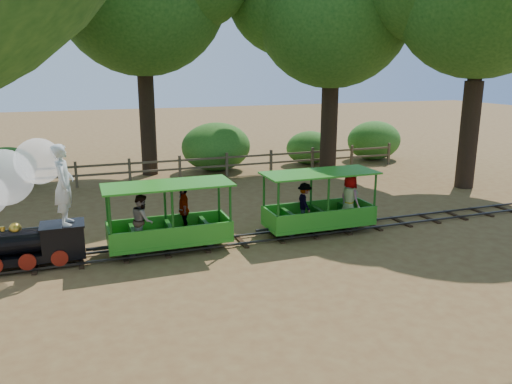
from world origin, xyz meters
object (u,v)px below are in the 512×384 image
object	(u,v)px
locomotive	(20,195)
carriage_front	(166,222)
carriage_rear	(323,206)
fence	(204,164)

from	to	relation	value
locomotive	carriage_front	distance (m)	3.34
locomotive	carriage_front	world-z (taller)	locomotive
locomotive	carriage_rear	xyz separation A→B (m)	(7.52, -0.09, -0.95)
carriage_front	fence	xyz separation A→B (m)	(2.96, 8.00, -0.18)
locomotive	carriage_rear	size ratio (longest dim) A/B	0.97
carriage_front	fence	world-z (taller)	carriage_front
carriage_rear	fence	bearing A→B (deg)	99.63
fence	carriage_rear	bearing A→B (deg)	-80.37
carriage_front	fence	size ratio (longest dim) A/B	0.17
carriage_rear	locomotive	bearing A→B (deg)	179.29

